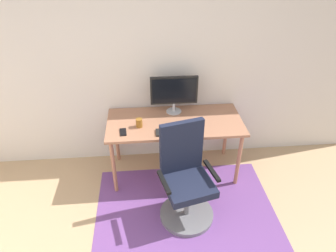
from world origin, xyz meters
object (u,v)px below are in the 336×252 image
Objects in this scene: cell_phone at (123,132)px; office_chair at (186,184)px; monitor at (174,92)px; keyboard at (176,132)px; desk at (175,126)px; computer_mouse at (201,128)px; coffee_cup at (139,123)px.

cell_phone is 0.86m from office_chair.
monitor reaches higher than office_chair.
keyboard is 3.07× the size of cell_phone.
monitor is 3.90× the size of cell_phone.
keyboard is 0.40× the size of office_chair.
computer_mouse is at bearing -37.48° from desk.
keyboard is at bearing -20.73° from coffee_cup.
keyboard is at bearing -174.00° from computer_mouse.
keyboard is 0.56m from office_chair.
office_chair is (0.06, -0.45, -0.34)m from keyboard.
desk is at bearing 12.24° from cell_phone.
cell_phone reaches higher than desk.
keyboard reaches higher than cell_phone.
keyboard is 0.57m from cell_phone.
coffee_cup is at bearing 112.95° from office_chair.
desk is 1.44× the size of office_chair.
computer_mouse is 0.74× the size of cell_phone.
cell_phone is (-0.58, -0.18, 0.07)m from desk.
monitor is at bearing 78.16° from office_chair.
monitor is 5.50× the size of coffee_cup.
desk is 2.82× the size of monitor.
cell_phone is at bearing -146.45° from monitor.
desk is at bearing 79.65° from office_chair.
monitor reaches higher than cell_phone.
office_chair is (0.45, -0.59, -0.38)m from coffee_cup.
keyboard is (-0.01, -0.23, 0.08)m from desk.
coffee_cup is 0.71× the size of cell_phone.
coffee_cup reaches higher than cell_phone.
coffee_cup is 0.09× the size of office_chair.
monitor is at bearing 86.89° from keyboard.
cell_phone is at bearing 178.71° from computer_mouse.
desk is 0.24m from keyboard.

